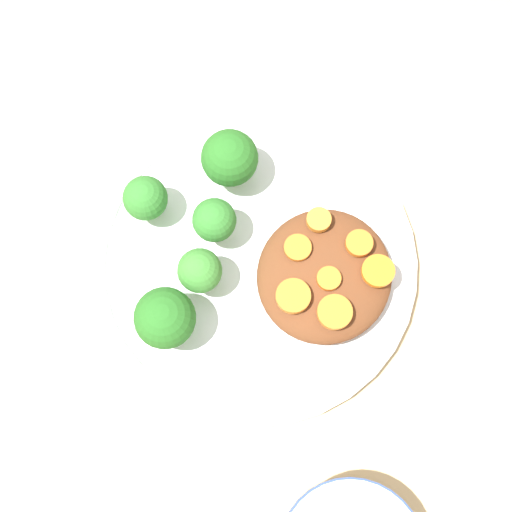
% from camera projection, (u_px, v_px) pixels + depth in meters
% --- Properties ---
extents(ground_plane, '(4.00, 4.00, 0.00)m').
position_uv_depth(ground_plane, '(256.00, 266.00, 0.60)').
color(ground_plane, tan).
extents(plate, '(0.27, 0.27, 0.02)m').
position_uv_depth(plate, '(256.00, 263.00, 0.59)').
color(plate, white).
rests_on(plate, ground_plane).
extents(stew_mound, '(0.11, 0.11, 0.03)m').
position_uv_depth(stew_mound, '(324.00, 275.00, 0.57)').
color(stew_mound, brown).
rests_on(stew_mound, plate).
extents(broccoli_floret_0, '(0.05, 0.05, 0.06)m').
position_uv_depth(broccoli_floret_0, '(165.00, 318.00, 0.54)').
color(broccoli_floret_0, '#7FA85B').
rests_on(broccoli_floret_0, plate).
extents(broccoli_floret_1, '(0.04, 0.04, 0.05)m').
position_uv_depth(broccoli_floret_1, '(146.00, 199.00, 0.57)').
color(broccoli_floret_1, '#759E51').
rests_on(broccoli_floret_1, plate).
extents(broccoli_floret_2, '(0.05, 0.05, 0.06)m').
position_uv_depth(broccoli_floret_2, '(230.00, 159.00, 0.57)').
color(broccoli_floret_2, '#7FA85B').
rests_on(broccoli_floret_2, plate).
extents(broccoli_floret_3, '(0.04, 0.04, 0.05)m').
position_uv_depth(broccoli_floret_3, '(200.00, 271.00, 0.55)').
color(broccoli_floret_3, '#759E51').
rests_on(broccoli_floret_3, plate).
extents(broccoli_floret_4, '(0.04, 0.04, 0.05)m').
position_uv_depth(broccoli_floret_4, '(214.00, 221.00, 0.56)').
color(broccoli_floret_4, '#7FA85B').
rests_on(broccoli_floret_4, plate).
extents(carrot_slice_0, '(0.03, 0.03, 0.01)m').
position_uv_depth(carrot_slice_0, '(293.00, 296.00, 0.54)').
color(carrot_slice_0, orange).
rests_on(carrot_slice_0, stew_mound).
extents(carrot_slice_1, '(0.03, 0.03, 0.01)m').
position_uv_depth(carrot_slice_1, '(378.00, 271.00, 0.55)').
color(carrot_slice_1, orange).
rests_on(carrot_slice_1, stew_mound).
extents(carrot_slice_2, '(0.02, 0.02, 0.00)m').
position_uv_depth(carrot_slice_2, '(298.00, 248.00, 0.56)').
color(carrot_slice_2, orange).
rests_on(carrot_slice_2, stew_mound).
extents(carrot_slice_3, '(0.03, 0.03, 0.01)m').
position_uv_depth(carrot_slice_3, '(335.00, 312.00, 0.54)').
color(carrot_slice_3, orange).
rests_on(carrot_slice_3, stew_mound).
extents(carrot_slice_4, '(0.02, 0.02, 0.01)m').
position_uv_depth(carrot_slice_4, '(319.00, 220.00, 0.56)').
color(carrot_slice_4, orange).
rests_on(carrot_slice_4, stew_mound).
extents(carrot_slice_5, '(0.02, 0.02, 0.01)m').
position_uv_depth(carrot_slice_5, '(359.00, 243.00, 0.56)').
color(carrot_slice_5, orange).
rests_on(carrot_slice_5, stew_mound).
extents(carrot_slice_6, '(0.02, 0.02, 0.01)m').
position_uv_depth(carrot_slice_6, '(331.00, 274.00, 0.55)').
color(carrot_slice_6, orange).
rests_on(carrot_slice_6, stew_mound).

